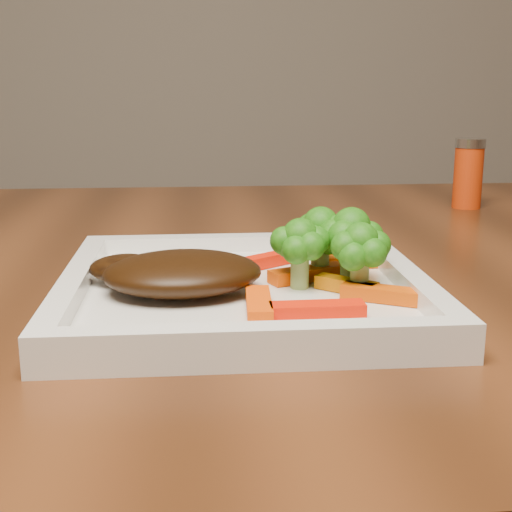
{
  "coord_description": "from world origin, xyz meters",
  "views": [
    {
      "loc": [
        -0.39,
        -0.75,
        0.92
      ],
      "look_at": [
        -0.34,
        -0.23,
        0.79
      ],
      "focal_mm": 50.0,
      "sensor_mm": 36.0,
      "label": 1
    }
  ],
  "objects": [
    {
      "name": "plate",
      "position": [
        -0.35,
        -0.23,
        0.76
      ],
      "size": [
        0.27,
        0.27,
        0.01
      ],
      "primitive_type": "cube",
      "color": "white",
      "rests_on": "dining_table"
    },
    {
      "name": "steak",
      "position": [
        -0.4,
        -0.23,
        0.78
      ],
      "size": [
        0.13,
        0.1,
        0.03
      ],
      "primitive_type": "ellipsoid",
      "rotation": [
        0.0,
        0.0,
        0.08
      ],
      "color": "black",
      "rests_on": "plate"
    },
    {
      "name": "broccoli_0",
      "position": [
        -0.29,
        -0.2,
        0.8
      ],
      "size": [
        0.07,
        0.07,
        0.07
      ],
      "primitive_type": null,
      "rotation": [
        0.0,
        0.0,
        0.37
      ],
      "color": "#2B6811",
      "rests_on": "plate"
    },
    {
      "name": "broccoli_1",
      "position": [
        -0.27,
        -0.22,
        0.79
      ],
      "size": [
        0.06,
        0.06,
        0.06
      ],
      "primitive_type": null,
      "rotation": [
        0.0,
        0.0,
        -0.03
      ],
      "color": "#176010",
      "rests_on": "plate"
    },
    {
      "name": "broccoli_2",
      "position": [
        -0.27,
        -0.25,
        0.79
      ],
      "size": [
        0.07,
        0.07,
        0.06
      ],
      "primitive_type": null,
      "rotation": [
        0.0,
        0.0,
        0.4
      ],
      "color": "#2B6711",
      "rests_on": "plate"
    },
    {
      "name": "broccoli_3",
      "position": [
        -0.31,
        -0.23,
        0.79
      ],
      "size": [
        0.06,
        0.06,
        0.06
      ],
      "primitive_type": null,
      "rotation": [
        0.0,
        0.0,
        -0.1
      ],
      "color": "#196310",
      "rests_on": "plate"
    },
    {
      "name": "carrot_0",
      "position": [
        -0.31,
        -0.3,
        0.77
      ],
      "size": [
        0.06,
        0.02,
        0.01
      ],
      "primitive_type": "cube",
      "rotation": [
        0.0,
        0.0,
        0.02
      ],
      "color": "#F21C03",
      "rests_on": "plate"
    },
    {
      "name": "carrot_1",
      "position": [
        -0.25,
        -0.27,
        0.77
      ],
      "size": [
        0.06,
        0.04,
        0.01
      ],
      "primitive_type": "cube",
      "rotation": [
        0.0,
        0.0,
        -0.49
      ],
      "color": "#D04703",
      "rests_on": "plate"
    },
    {
      "name": "carrot_2",
      "position": [
        -0.34,
        -0.29,
        0.77
      ],
      "size": [
        0.02,
        0.06,
        0.01
      ],
      "primitive_type": "cube",
      "rotation": [
        0.0,
        0.0,
        1.52
      ],
      "color": "#F64704",
      "rests_on": "plate"
    },
    {
      "name": "carrot_3",
      "position": [
        -0.25,
        -0.17,
        0.77
      ],
      "size": [
        0.06,
        0.02,
        0.01
      ],
      "primitive_type": "cube",
      "rotation": [
        0.0,
        0.0,
        0.09
      ],
      "color": "#FF6304",
      "rests_on": "plate"
    },
    {
      "name": "carrot_4",
      "position": [
        -0.33,
        -0.17,
        0.77
      ],
      "size": [
        0.05,
        0.04,
        0.01
      ],
      "primitive_type": "cube",
      "rotation": [
        0.0,
        0.0,
        0.62
      ],
      "color": "red",
      "rests_on": "plate"
    },
    {
      "name": "carrot_5",
      "position": [
        -0.28,
        -0.25,
        0.77
      ],
      "size": [
        0.04,
        0.04,
        0.01
      ],
      "primitive_type": "cube",
      "rotation": [
        0.0,
        0.0,
        -0.71
      ],
      "color": "#C96A03",
      "rests_on": "plate"
    },
    {
      "name": "carrot_6",
      "position": [
        -0.3,
        -0.21,
        0.77
      ],
      "size": [
        0.07,
        0.04,
        0.01
      ],
      "primitive_type": "cube",
      "rotation": [
        0.0,
        0.0,
        0.41
      ],
      "color": "#FF4E04",
      "rests_on": "plate"
    },
    {
      "name": "spice_shaker",
      "position": [
        -0.03,
        0.17,
        0.8
      ],
      "size": [
        0.05,
        0.05,
        0.09
      ],
      "primitive_type": "cylinder",
      "rotation": [
        0.0,
        0.0,
        0.26
      ],
      "color": "red",
      "rests_on": "dining_table"
    }
  ]
}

